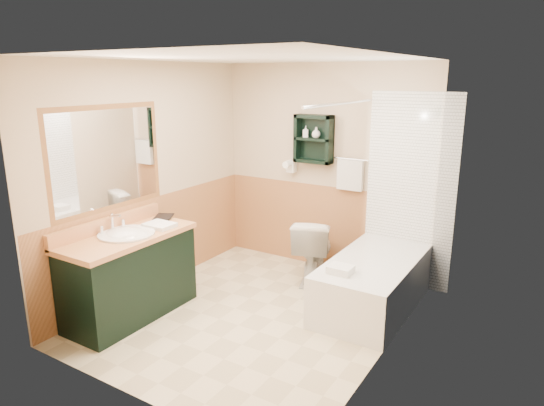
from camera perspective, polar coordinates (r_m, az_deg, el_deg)
The scene contains 25 objects.
floor at distance 4.85m, azimuth -2.15°, elevation -12.91°, with size 3.00×3.00×0.00m, color beige.
back_wall at distance 5.72m, azimuth 6.25°, elevation 4.07°, with size 2.60×0.04×2.40m, color beige.
left_wall at distance 5.26m, azimuth -14.33°, elevation 2.76°, with size 0.04×3.00×2.40m, color beige.
right_wall at distance 3.87m, azimuth 14.16°, elevation -1.48°, with size 0.04×3.00×2.40m, color beige.
ceiling at distance 4.30m, azimuth -2.47°, elevation 16.99°, with size 2.60×3.00×0.04m, color white.
wainscot_left at distance 5.42m, azimuth -13.61°, elevation -4.54°, with size 2.98×2.98×1.00m, color tan, non-canonical shape.
wainscot_back at distance 5.86m, azimuth 5.91°, elevation -2.73°, with size 2.58×2.58×1.00m, color tan, non-canonical shape.
mirror_frame at distance 4.81m, azimuth -18.83°, elevation 4.98°, with size 1.30×1.30×1.00m, color brown, non-canonical shape.
mirror_glass at distance 4.81m, azimuth -18.80°, elevation 4.97°, with size 1.20×1.20×0.90m, color white, non-canonical shape.
tile_right at distance 4.61m, azimuth 16.44°, elevation -0.96°, with size 1.50×1.50×2.10m, color white, non-canonical shape.
tile_back at distance 5.36m, azimuth 15.92°, elevation 1.22°, with size 0.95×0.95×2.10m, color white, non-canonical shape.
tile_accent at distance 4.47m, azimuth 17.11°, elevation 9.61°, with size 1.50×1.50×0.10m, color #154C33, non-canonical shape.
wall_shelf at distance 5.61m, azimuth 4.91°, elevation 7.51°, with size 0.45×0.15×0.55m, color black.
hair_dryer at distance 5.82m, azimuth 2.30°, elevation 4.33°, with size 0.10×0.24×0.18m, color white, non-canonical shape.
towel_bar at distance 5.49m, azimuth 9.28°, elevation 5.11°, with size 0.40×0.06×0.40m, color white, non-canonical shape.
curtain_rod at distance 4.71m, azimuth 8.32°, elevation 11.54°, with size 0.03×0.03×1.60m, color silver.
shower_curtain at distance 4.98m, azimuth 8.77°, elevation 1.81°, with size 1.05×1.05×1.70m, color beige, non-canonical shape.
vanity at distance 4.85m, azimuth -16.39°, elevation -8.18°, with size 0.59×1.29×0.82m, color black.
bathtub at distance 4.98m, azimuth 11.79°, elevation -9.26°, with size 0.76×1.50×0.51m, color silver.
toilet at distance 5.49m, azimuth 4.86°, elevation -5.47°, with size 0.41×0.74×0.72m, color silver.
counter_towel at distance 4.85m, azimuth -13.08°, elevation -2.56°, with size 0.28×0.22×0.04m, color white.
vanity_book at distance 5.14m, azimuth -13.67°, elevation -0.46°, with size 0.18×0.02×0.24m, color black.
tub_towel at distance 4.50m, azimuth 8.06°, elevation -7.75°, with size 0.22×0.18×0.07m, color white.
soap_bottle_a at distance 5.64m, azimuth 3.97°, elevation 8.03°, with size 0.06×0.13×0.06m, color silver.
soap_bottle_b at distance 5.58m, azimuth 5.22°, elevation 8.12°, with size 0.10×0.12×0.10m, color silver.
Camera 1 is at (2.41, -3.56, 2.25)m, focal length 32.00 mm.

